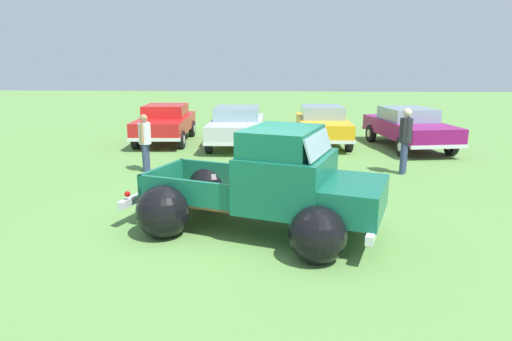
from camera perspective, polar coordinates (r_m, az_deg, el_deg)
The scene contains 8 objects.
ground_plane at distance 8.33m, azimuth -0.40°, elevation -7.44°, with size 80.00×80.00×0.00m, color #609347.
vintage_pickup_truck at distance 7.96m, azimuth 2.19°, elevation -2.72°, with size 4.99×3.81×1.96m.
show_car_0 at distance 17.47m, azimuth -11.62°, elevation 6.17°, with size 2.04×4.29×1.43m.
show_car_1 at distance 16.30m, azimuth -2.45°, elevation 5.92°, with size 1.97×4.26×1.43m.
show_car_2 at distance 16.80m, azimuth 8.53°, elevation 6.00°, with size 1.88×4.15×1.43m.
show_car_3 at distance 16.83m, azimuth 19.11°, elevation 5.43°, with size 2.59×4.69×1.43m.
spectator_0 at distance 12.77m, azimuth 18.75°, elevation 4.19°, with size 0.46×0.50×1.82m.
spectator_1 at distance 12.78m, azimuth -14.16°, elevation 3.94°, with size 0.36×0.53×1.62m.
Camera 1 is at (0.46, -7.75, 3.02)m, focal length 30.94 mm.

